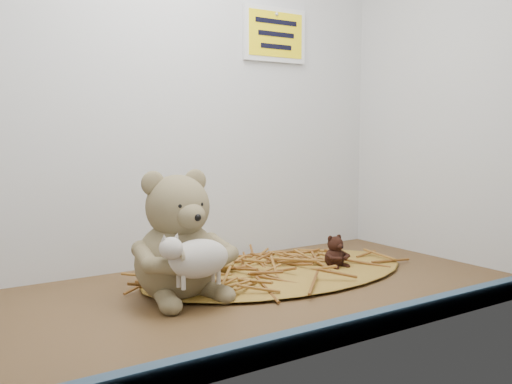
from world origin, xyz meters
TOP-DOWN VIEW (x-y plane):
  - alcove_shell at (0.00, 9.00)cm, footprint 120.40×60.20cm
  - front_rail at (0.00, -28.80)cm, footprint 119.28×2.20cm
  - straw_bed at (17.11, 9.13)cm, footprint 63.06×36.62cm
  - main_teddy at (-9.03, 5.51)cm, footprint 19.76×20.81cm
  - toy_lamb at (-9.03, -3.07)cm, footprint 14.74×9.00cm
  - mini_teddy_tan at (5.01, 13.33)cm, footprint 7.55×7.65cm
  - mini_teddy_brown at (29.20, 4.92)cm, footprint 5.84×6.16cm
  - wall_sign at (30.00, 29.40)cm, footprint 16.00×1.20cm

SIDE VIEW (x-z plane):
  - straw_bed at x=17.11cm, z-range 0.00..1.22cm
  - front_rail at x=0.00cm, z-range 0.00..3.60cm
  - mini_teddy_tan at x=5.01cm, z-range 1.22..7.91cm
  - mini_teddy_brown at x=29.20cm, z-range 1.22..8.39cm
  - toy_lamb at x=-9.03cm, z-range 4.29..13.82cm
  - main_teddy at x=-9.03cm, z-range 0.00..23.95cm
  - alcove_shell at x=0.00cm, z-range -0.20..90.20cm
  - wall_sign at x=30.00cm, z-range 49.50..60.50cm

